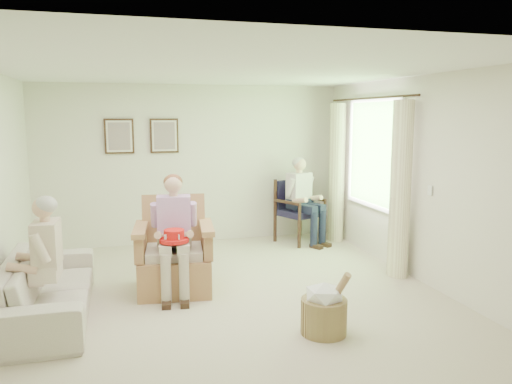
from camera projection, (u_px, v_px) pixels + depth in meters
The scene contains 18 objects.
floor at pixel (229, 298), 5.81m from camera, with size 5.50×5.50×0.00m, color beige.
back_wall at pixel (193, 165), 8.23m from camera, with size 5.00×0.04×2.60m, color silver.
front_wall at pixel (325, 251), 2.99m from camera, with size 5.00×0.04×2.60m, color silver.
right_wall at pixel (422, 180), 6.26m from camera, with size 0.04×5.50×2.60m, color silver.
ceiling at pixel (227, 69), 5.41m from camera, with size 5.00×5.50×0.02m, color white.
window at pixel (374, 151), 7.35m from camera, with size 0.13×2.50×1.63m.
curtain_left at pixel (400, 190), 6.45m from camera, with size 0.34×0.34×2.30m, color #F9F5C3.
curtain_right at pixel (337, 173), 8.32m from camera, with size 0.34×0.34×2.30m, color #F9F5C3.
framed_print_left at pixel (119, 136), 7.82m from camera, with size 0.45×0.05×0.55m.
framed_print_right at pixel (164, 136), 8.00m from camera, with size 0.45×0.05×0.55m.
wicker_armchair at pixel (174, 261), 6.04m from camera, with size 0.88×0.88×1.13m.
wood_armchair at pixel (298, 208), 8.40m from camera, with size 0.66×0.62×1.02m.
sofa at pixel (47, 287), 5.25m from camera, with size 0.84×2.15×0.63m, color beige.
person_wicker at pixel (175, 226), 5.83m from camera, with size 0.40×0.62×1.39m.
person_dark at pixel (302, 194), 8.20m from camera, with size 0.40×0.63×1.39m.
person_sofa at pixel (42, 254), 5.00m from camera, with size 0.42×0.63×1.28m.
red_hat at pixel (174, 237), 5.64m from camera, with size 0.33×0.33×0.14m.
hatbox at pixel (324, 308), 4.83m from camera, with size 0.49×0.49×0.66m.
Camera 1 is at (-1.17, -5.43, 2.11)m, focal length 35.00 mm.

